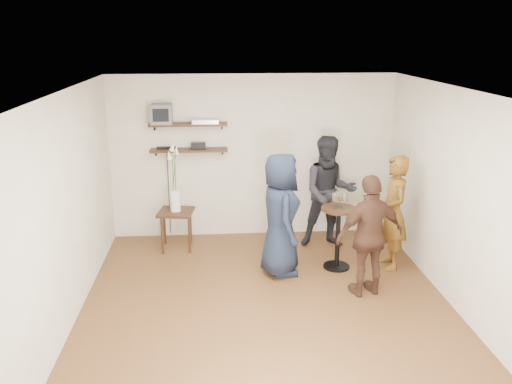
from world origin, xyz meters
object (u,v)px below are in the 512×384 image
crt_monitor (162,114)px  side_table (176,217)px  dvd_deck (205,121)px  person_plaid (393,213)px  radio (198,146)px  person_brown (370,236)px  drinks_table (338,229)px  person_navy (280,215)px  person_dark (329,192)px

crt_monitor → side_table: size_ratio=0.53×
crt_monitor → dvd_deck: crt_monitor is taller
person_plaid → crt_monitor: bearing=-110.8°
dvd_deck → side_table: bearing=-137.2°
radio → side_table: 1.16m
crt_monitor → side_table: 1.58m
person_plaid → person_brown: person_plaid is taller
crt_monitor → drinks_table: bearing=-28.2°
drinks_table → person_navy: person_navy is taller
radio → person_navy: (1.12, -1.43, -0.67)m
radio → person_brown: bearing=-44.8°
radio → side_table: (-0.36, -0.44, -1.01)m
person_plaid → person_navy: (-1.59, -0.08, 0.04)m
drinks_table → person_brown: bearing=-75.4°
drinks_table → person_brown: (0.21, -0.81, 0.21)m
side_table → person_plaid: 3.21m
dvd_deck → person_brown: bearing=-46.4°
dvd_deck → side_table: 1.53m
dvd_deck → side_table: dvd_deck is taller
side_table → drinks_table: bearing=-21.2°
person_dark → radio: bearing=168.2°
person_dark → dvd_deck: bearing=167.4°
person_brown → person_dark: bearing=-98.5°
side_table → dvd_deck: bearing=42.8°
side_table → person_brown: person_brown is taller
radio → person_dark: person_dark is taller
person_navy → person_brown: (1.04, -0.70, -0.06)m
person_dark → crt_monitor: bearing=171.2°
drinks_table → person_dark: size_ratio=0.52×
radio → person_navy: 1.94m
crt_monitor → radio: crt_monitor is taller
person_navy → person_brown: size_ratio=1.08×
crt_monitor → person_plaid: 3.72m
dvd_deck → side_table: (-0.47, -0.44, -1.39)m
dvd_deck → drinks_table: (1.83, -1.33, -1.32)m
dvd_deck → person_navy: dvd_deck is taller
crt_monitor → person_navy: size_ratio=0.19×
drinks_table → person_navy: 0.88m
person_navy → drinks_table: bearing=-90.0°
side_table → person_plaid: bearing=-16.7°
drinks_table → person_brown: 0.86m
drinks_table → person_plaid: bearing=-1.9°
side_table → drinks_table: size_ratio=0.68×
side_table → person_brown: 3.04m
dvd_deck → radio: (-0.12, 0.00, -0.38)m
dvd_deck → person_brown: dvd_deck is taller
person_dark → person_brown: 1.65m
person_plaid → side_table: bearing=-104.8°
radio → person_navy: person_navy is taller
radio → person_brown: size_ratio=0.14×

